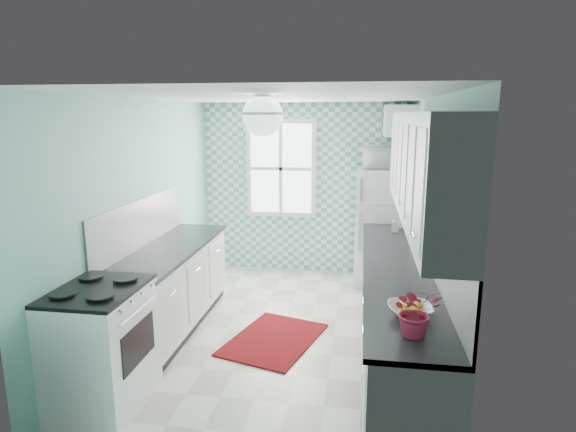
% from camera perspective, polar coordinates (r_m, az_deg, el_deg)
% --- Properties ---
extents(floor, '(3.00, 4.40, 0.02)m').
position_cam_1_polar(floor, '(5.41, -0.96, -13.71)').
color(floor, silver).
rests_on(floor, ground).
extents(ceiling, '(3.00, 4.40, 0.02)m').
position_cam_1_polar(ceiling, '(4.88, -1.06, 14.04)').
color(ceiling, white).
rests_on(ceiling, wall_back).
extents(wall_back, '(3.00, 0.02, 2.50)m').
position_cam_1_polar(wall_back, '(7.14, 2.01, 3.24)').
color(wall_back, '#77B6AC').
rests_on(wall_back, floor).
extents(wall_front, '(3.00, 0.02, 2.50)m').
position_cam_1_polar(wall_front, '(2.93, -8.47, -9.90)').
color(wall_front, '#77B6AC').
rests_on(wall_front, floor).
extents(wall_left, '(0.02, 4.40, 2.50)m').
position_cam_1_polar(wall_left, '(5.45, -16.85, -0.02)').
color(wall_left, '#77B6AC').
rests_on(wall_left, floor).
extents(wall_right, '(0.02, 4.40, 2.50)m').
position_cam_1_polar(wall_right, '(4.97, 16.42, -1.13)').
color(wall_right, '#77B6AC').
rests_on(wall_right, floor).
extents(accent_wall, '(3.00, 0.01, 2.50)m').
position_cam_1_polar(accent_wall, '(7.12, 1.99, 3.22)').
color(accent_wall, '#59A89D').
rests_on(accent_wall, wall_back).
extents(window, '(1.04, 0.05, 1.44)m').
position_cam_1_polar(window, '(7.11, -0.84, 5.64)').
color(window, white).
rests_on(window, wall_back).
extents(backsplash_right, '(0.02, 3.60, 0.51)m').
position_cam_1_polar(backsplash_right, '(4.59, 16.74, -2.91)').
color(backsplash_right, white).
rests_on(backsplash_right, wall_right).
extents(backsplash_left, '(0.02, 2.15, 0.51)m').
position_cam_1_polar(backsplash_left, '(5.39, -16.94, -0.76)').
color(backsplash_left, white).
rests_on(backsplash_left, wall_left).
extents(upper_cabinets_right, '(0.33, 3.20, 0.90)m').
position_cam_1_polar(upper_cabinets_right, '(4.25, 15.62, 5.67)').
color(upper_cabinets_right, white).
rests_on(upper_cabinets_right, wall_right).
extents(upper_cabinet_fridge, '(0.40, 0.74, 0.40)m').
position_cam_1_polar(upper_cabinet_fridge, '(6.65, 13.08, 10.95)').
color(upper_cabinet_fridge, white).
rests_on(upper_cabinet_fridge, wall_right).
extents(ceiling_light, '(0.34, 0.34, 0.35)m').
position_cam_1_polar(ceiling_light, '(4.09, -3.01, 11.80)').
color(ceiling_light, silver).
rests_on(ceiling_light, ceiling).
extents(base_cabinets_right, '(0.60, 3.60, 0.90)m').
position_cam_1_polar(base_cabinets_right, '(4.80, 12.73, -11.44)').
color(base_cabinets_right, white).
rests_on(base_cabinets_right, floor).
extents(countertop_right, '(0.63, 3.60, 0.04)m').
position_cam_1_polar(countertop_right, '(4.64, 12.81, -6.09)').
color(countertop_right, black).
rests_on(countertop_right, base_cabinets_right).
extents(base_cabinets_left, '(0.60, 2.15, 0.90)m').
position_cam_1_polar(base_cabinets_left, '(5.48, -13.72, -8.50)').
color(base_cabinets_left, white).
rests_on(base_cabinets_left, floor).
extents(countertop_left, '(0.63, 2.15, 0.04)m').
position_cam_1_polar(countertop_left, '(5.33, -13.82, -3.77)').
color(countertop_left, black).
rests_on(countertop_left, base_cabinets_left).
extents(fridge, '(0.70, 0.70, 1.61)m').
position_cam_1_polar(fridge, '(6.79, 10.91, -1.23)').
color(fridge, white).
rests_on(fridge, floor).
extents(stove, '(0.66, 0.82, 0.99)m').
position_cam_1_polar(stove, '(4.27, -21.33, -14.12)').
color(stove, silver).
rests_on(stove, floor).
extents(sink, '(0.56, 0.47, 0.53)m').
position_cam_1_polar(sink, '(5.37, 12.47, -3.48)').
color(sink, silver).
rests_on(sink, countertop_right).
extents(rug, '(1.09, 1.33, 0.02)m').
position_cam_1_polar(rug, '(5.24, -1.70, -14.41)').
color(rug, maroon).
rests_on(rug, floor).
extents(dish_towel, '(0.05, 0.23, 0.35)m').
position_cam_1_polar(dish_towel, '(5.76, 8.95, -6.97)').
color(dish_towel, '#66AF9C').
rests_on(dish_towel, base_cabinets_right).
extents(fruit_bowl, '(0.35, 0.35, 0.08)m').
position_cam_1_polar(fruit_bowl, '(3.57, 14.29, -10.74)').
color(fruit_bowl, white).
rests_on(fruit_bowl, countertop_right).
extents(potted_plant, '(0.36, 0.33, 0.34)m').
position_cam_1_polar(potted_plant, '(3.22, 14.95, -10.83)').
color(potted_plant, '#A6212D').
rests_on(potted_plant, countertop_right).
extents(soap_bottle, '(0.09, 0.10, 0.19)m').
position_cam_1_polar(soap_bottle, '(5.95, 12.61, -0.94)').
color(soap_bottle, '#90A1AC').
rests_on(soap_bottle, countertop_right).
extents(microwave, '(0.55, 0.38, 0.30)m').
position_cam_1_polar(microwave, '(6.64, 11.24, 6.85)').
color(microwave, white).
rests_on(microwave, fridge).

